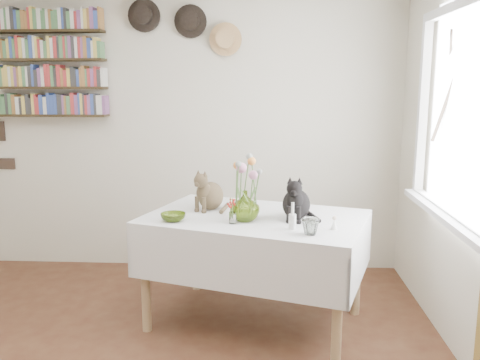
# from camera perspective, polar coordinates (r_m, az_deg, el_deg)

# --- Properties ---
(room) EXTENTS (4.08, 4.58, 2.58)m
(room) POSITION_cam_1_polar(r_m,az_deg,el_deg) (2.45, -16.43, 0.41)
(room) COLOR brown
(room) RESTS_ON ground
(window) EXTENTS (0.12, 1.52, 1.32)m
(window) POSITION_cam_1_polar(r_m,az_deg,el_deg) (3.29, 23.57, 5.04)
(window) COLOR white
(window) RESTS_ON room
(dining_table) EXTENTS (1.68, 1.34, 0.78)m
(dining_table) POSITION_cam_1_polar(r_m,az_deg,el_deg) (3.55, 1.71, -7.06)
(dining_table) COLOR white
(dining_table) RESTS_ON room
(tabby_cat) EXTENTS (0.31, 0.32, 0.30)m
(tabby_cat) POSITION_cam_1_polar(r_m,az_deg,el_deg) (3.66, -3.31, -0.94)
(tabby_cat) COLOR brown
(tabby_cat) RESTS_ON dining_table
(black_cat) EXTENTS (0.25, 0.29, 0.31)m
(black_cat) POSITION_cam_1_polar(r_m,az_deg,el_deg) (3.41, 6.36, -1.82)
(black_cat) COLOR black
(black_cat) RESTS_ON dining_table
(flower_vase) EXTENTS (0.27, 0.27, 0.20)m
(flower_vase) POSITION_cam_1_polar(r_m,az_deg,el_deg) (3.35, 0.57, -2.91)
(flower_vase) COLOR #90AE34
(flower_vase) RESTS_ON dining_table
(green_bowl) EXTENTS (0.18, 0.18, 0.05)m
(green_bowl) POSITION_cam_1_polar(r_m,az_deg,el_deg) (3.39, -7.52, -4.15)
(green_bowl) COLOR #90AE34
(green_bowl) RESTS_ON dining_table
(drinking_glass) EXTENTS (0.11, 0.11, 0.10)m
(drinking_glass) POSITION_cam_1_polar(r_m,az_deg,el_deg) (3.08, 7.91, -5.19)
(drinking_glass) COLOR white
(drinking_glass) RESTS_ON dining_table
(candlestick) EXTENTS (0.05, 0.05, 0.17)m
(candlestick) POSITION_cam_1_polar(r_m,az_deg,el_deg) (3.19, 5.90, -4.50)
(candlestick) COLOR white
(candlestick) RESTS_ON dining_table
(berry_jar) EXTENTS (0.05, 0.05, 0.19)m
(berry_jar) POSITION_cam_1_polar(r_m,az_deg,el_deg) (3.28, -0.85, -3.48)
(berry_jar) COLOR white
(berry_jar) RESTS_ON dining_table
(porcelain_figurine) EXTENTS (0.05, 0.05, 0.09)m
(porcelain_figurine) POSITION_cam_1_polar(r_m,az_deg,el_deg) (3.21, 10.53, -4.84)
(porcelain_figurine) COLOR white
(porcelain_figurine) RESTS_ON dining_table
(flower_bouquet) EXTENTS (0.17, 0.13, 0.39)m
(flower_bouquet) POSITION_cam_1_polar(r_m,az_deg,el_deg) (3.31, 0.60, 1.15)
(flower_bouquet) COLOR #4C7233
(flower_bouquet) RESTS_ON flower_vase
(bookshelf_unit) EXTENTS (1.00, 0.16, 0.91)m
(bookshelf_unit) POSITION_cam_1_polar(r_m,az_deg,el_deg) (4.84, -20.74, 12.06)
(bookshelf_unit) COLOR #312613
(bookshelf_unit) RESTS_ON room
(wall_hats) EXTENTS (0.98, 0.09, 0.48)m
(wall_hats) POSITION_cam_1_polar(r_m,az_deg,el_deg) (4.55, -6.05, 16.91)
(wall_hats) COLOR black
(wall_hats) RESTS_ON room
(wall_art_plaques) EXTENTS (0.21, 0.02, 0.44)m
(wall_art_plaques) POSITION_cam_1_polar(r_m,az_deg,el_deg) (5.16, -25.30, 3.60)
(wall_art_plaques) COLOR #38281E
(wall_art_plaques) RESTS_ON room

